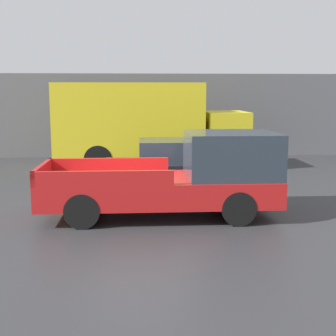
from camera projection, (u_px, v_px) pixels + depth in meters
ground_plane at (137, 208)px, 12.01m from camera, size 60.00×60.00×0.00m
building_wall at (137, 116)px, 21.33m from camera, size 28.00×0.15×3.77m
pickup_truck at (183, 177)px, 11.12m from camera, size 5.55×2.10×2.00m
car at (175, 164)px, 14.43m from camera, size 4.28×2.02×1.50m
delivery_truck at (144, 123)px, 18.10m from camera, size 7.33×2.62×3.28m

